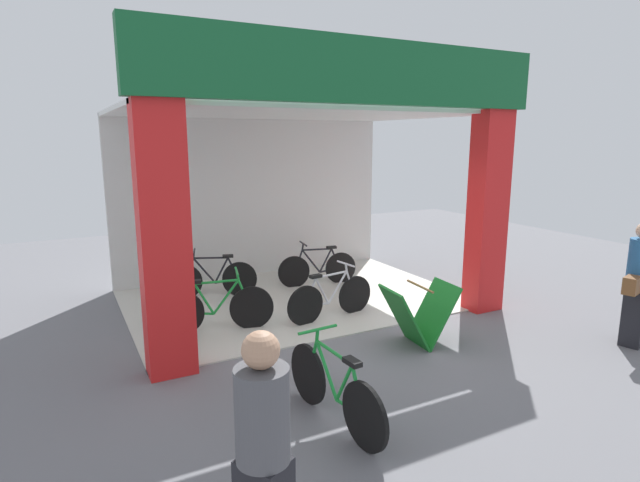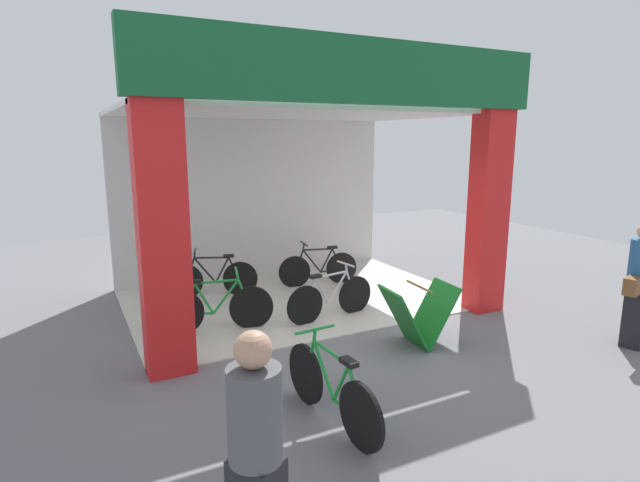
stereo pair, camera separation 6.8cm
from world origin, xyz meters
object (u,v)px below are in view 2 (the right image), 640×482
Objects in this scene: bicycle_inside_0 at (213,278)px; bicycle_inside_2 at (330,298)px; pedestrian_1 at (256,457)px; bicycle_inside_1 at (319,268)px; sandwich_board_sign at (418,315)px; pedestrian_0 at (639,285)px; bicycle_inside_3 at (216,308)px; bicycle_parked_0 at (331,390)px.

bicycle_inside_0 is 2.23m from bicycle_inside_2.
pedestrian_1 is (-2.54, -3.79, 0.49)m from bicycle_inside_2.
bicycle_inside_1 is 1.77m from bicycle_inside_2.
bicycle_inside_1 is at bearing -5.92° from bicycle_inside_0.
pedestrian_0 reaches higher than sandwich_board_sign.
bicycle_inside_1 is at bearing 59.71° from pedestrian_1.
bicycle_inside_0 is at bearing 76.01° from bicycle_inside_3.
bicycle_inside_3 is at bearing 77.56° from pedestrian_1.
sandwich_board_sign is 3.96m from pedestrian_1.
bicycle_inside_3 is 0.96× the size of pedestrian_1.
bicycle_inside_3 is at bearing 147.31° from pedestrian_0.
pedestrian_0 reaches higher than pedestrian_1.
sandwich_board_sign is (-0.09, -3.00, 0.08)m from bicycle_inside_1.
bicycle_inside_2 is 0.97× the size of bicycle_inside_3.
bicycle_parked_0 is at bearing -91.12° from bicycle_inside_0.
bicycle_inside_1 is at bearing 64.50° from bicycle_parked_0.
bicycle_inside_2 is at bearing 112.39° from sandwich_board_sign.
bicycle_inside_0 is 0.94× the size of bicycle_inside_3.
bicycle_inside_3 reaches higher than bicycle_inside_0.
bicycle_inside_3 is (-2.28, -1.36, 0.02)m from bicycle_inside_1.
bicycle_inside_0 is at bearing 119.44° from sandwich_board_sign.
bicycle_inside_0 is at bearing 174.08° from bicycle_inside_1.
bicycle_inside_1 is 0.95× the size of bicycle_inside_3.
pedestrian_1 reaches higher than sandwich_board_sign.
bicycle_inside_2 is 0.95× the size of bicycle_parked_0.
sandwich_board_sign is at bearing 151.43° from pedestrian_0.
bicycle_inside_0 is 1.60m from bicycle_inside_3.
bicycle_inside_0 reaches higher than bicycle_inside_2.
bicycle_inside_1 is at bearing 118.37° from pedestrian_0.
bicycle_inside_1 is 1.53× the size of sandwich_board_sign.
pedestrian_1 reaches higher than bicycle_inside_0.
pedestrian_1 is at bearing -132.78° from bicycle_parked_0.
bicycle_inside_2 is 1.46m from sandwich_board_sign.
pedestrian_1 is (-5.51, -1.12, -0.00)m from pedestrian_0.
bicycle_parked_0 reaches higher than bicycle_inside_0.
bicycle_inside_0 is 5.80m from pedestrian_1.
bicycle_inside_2 is 2.83m from bicycle_parked_0.
sandwich_board_sign is (2.19, -1.64, 0.05)m from bicycle_inside_3.
bicycle_inside_3 is 5.50m from pedestrian_0.
bicycle_inside_0 is at bearing 77.13° from pedestrian_1.
bicycle_inside_1 is 0.94× the size of bicycle_parked_0.
bicycle_parked_0 is at bearing -115.50° from bicycle_inside_1.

